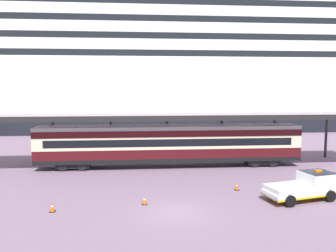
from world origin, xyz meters
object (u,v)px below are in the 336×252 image
object	(u,v)px
traffic_cone_near	(237,186)
service_truck	(307,185)
cruise_ship	(53,71)
train_carriage	(169,143)
traffic_cone_mid	(52,207)
traffic_cone_far	(145,200)

from	to	relation	value
traffic_cone_near	service_truck	bearing A→B (deg)	-29.70
cruise_ship	train_carriage	xyz separation A→B (m)	(19.82, -36.34, -8.72)
traffic_cone_near	traffic_cone_mid	distance (m)	13.46
cruise_ship	traffic_cone_near	distance (m)	51.94
traffic_cone_far	service_truck	bearing A→B (deg)	0.93
traffic_cone_mid	traffic_cone_far	size ratio (longest dim) A/B	0.99
service_truck	traffic_cone_near	world-z (taller)	service_truck
traffic_cone_near	traffic_cone_far	bearing A→B (deg)	-159.57
service_truck	traffic_cone_mid	size ratio (longest dim) A/B	8.86
traffic_cone_mid	service_truck	bearing A→B (deg)	3.49
traffic_cone_near	train_carriage	bearing A→B (deg)	118.24
train_carriage	traffic_cone_mid	bearing A→B (deg)	-125.79
train_carriage	traffic_cone_near	world-z (taller)	train_carriage
service_truck	traffic_cone_far	distance (m)	11.48
train_carriage	traffic_cone_near	distance (m)	9.64
train_carriage	traffic_cone_far	world-z (taller)	train_carriage
cruise_ship	traffic_cone_far	xyz separation A→B (m)	(17.15, -47.30, -10.73)
traffic_cone_near	traffic_cone_mid	xyz separation A→B (m)	(-12.99, -3.53, -0.00)
train_carriage	service_truck	world-z (taller)	train_carriage
train_carriage	traffic_cone_near	bearing A→B (deg)	-61.76
cruise_ship	traffic_cone_mid	world-z (taller)	cruise_ship
cruise_ship	traffic_cone_near	bearing A→B (deg)	-61.45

